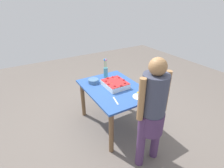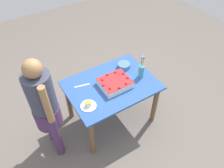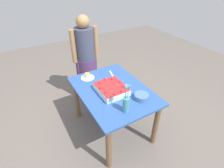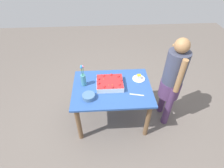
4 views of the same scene
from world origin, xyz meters
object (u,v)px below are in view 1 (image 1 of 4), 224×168
object	(u,v)px
flower_vase	(106,71)
cake_knife	(116,101)
serving_plate_with_slice	(139,96)
fruit_bowl	(93,81)
sheet_cake	(115,84)
person_standing	(152,109)

from	to	relation	value
flower_vase	cake_knife	bearing A→B (deg)	-19.03
serving_plate_with_slice	fruit_bowl	world-z (taller)	serving_plate_with_slice
flower_vase	fruit_bowl	bearing A→B (deg)	-73.91
flower_vase	fruit_bowl	distance (m)	0.31
serving_plate_with_slice	fruit_bowl	xyz separation A→B (m)	(-0.77, -0.38, 0.01)
sheet_cake	person_standing	distance (m)	0.92
sheet_cake	serving_plate_with_slice	size ratio (longest dim) A/B	2.01
sheet_cake	flower_vase	size ratio (longest dim) A/B	1.10
serving_plate_with_slice	flower_vase	world-z (taller)	flower_vase
fruit_bowl	cake_knife	bearing A→B (deg)	1.96
fruit_bowl	person_standing	bearing A→B (deg)	9.20
serving_plate_with_slice	flower_vase	xyz separation A→B (m)	(-0.85, -0.09, 0.10)
serving_plate_with_slice	fruit_bowl	distance (m)	0.85
serving_plate_with_slice	cake_knife	distance (m)	0.36
fruit_bowl	serving_plate_with_slice	bearing A→B (deg)	26.10
sheet_cake	person_standing	bearing A→B (deg)	-2.94
cake_knife	fruit_bowl	xyz separation A→B (m)	(-0.68, -0.02, 0.03)
sheet_cake	serving_plate_with_slice	bearing A→B (deg)	15.81
flower_vase	person_standing	distance (m)	1.31
person_standing	fruit_bowl	bearing A→B (deg)	9.20
sheet_cake	fruit_bowl	bearing A→B (deg)	-141.30
person_standing	serving_plate_with_slice	bearing A→B (deg)	-21.26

